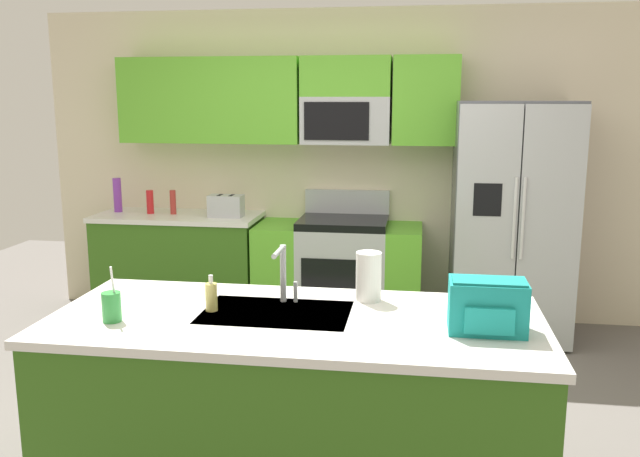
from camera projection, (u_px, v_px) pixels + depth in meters
ground_plane at (299, 424)px, 3.88m from camera, size 9.00×9.00×0.00m
kitchen_wall_unit at (325, 146)px, 5.64m from camera, size 5.20×0.43×2.60m
back_counter at (180, 265)px, 5.74m from camera, size 1.39×0.63×0.90m
range_oven at (339, 272)px, 5.54m from camera, size 1.36×0.61×1.10m
refrigerator at (511, 222)px, 5.18m from camera, size 0.90×0.76×1.85m
island_counter at (296, 408)px, 3.09m from camera, size 2.23×0.97×0.90m
toaster at (226, 206)px, 5.52m from camera, size 0.28×0.16×0.18m
pepper_mill at (173, 202)px, 5.64m from camera, size 0.05×0.05×0.20m
bottle_red at (150, 202)px, 5.67m from camera, size 0.06×0.06×0.20m
bottle_purple at (117, 195)px, 5.75m from camera, size 0.07×0.07×0.29m
sink_faucet at (283, 269)px, 3.17m from camera, size 0.08×0.21×0.28m
drink_cup_green at (112, 307)px, 2.93m from camera, size 0.08×0.08×0.25m
soap_dispenser at (211, 296)px, 3.08m from camera, size 0.06×0.06×0.17m
paper_towel_roll at (369, 276)px, 3.23m from camera, size 0.12×0.12×0.24m
backpack at (487, 305)px, 2.79m from camera, size 0.32×0.22×0.23m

